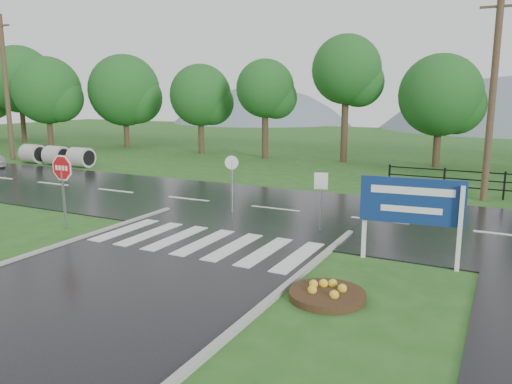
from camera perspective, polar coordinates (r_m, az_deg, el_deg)
The scene contains 14 objects.
ground at distance 11.28m, azimuth -20.20°, elevation -12.26°, with size 120.00×120.00×0.00m, color #25571D.
main_road at distance 19.11m, azimuth 2.19°, elevation -2.04°, with size 90.00×8.00×0.04m, color black.
crosswalk at distance 14.86m, azimuth -5.97°, elevation -5.71°, with size 6.50×2.80×0.02m.
fence_west at distance 23.19m, azimuth 26.53°, elevation 0.94°, with size 9.58×0.08×1.20m.
hills at distance 74.73m, azimuth 22.76°, elevation -5.22°, with size 102.00×48.00×48.00m.
treeline at distance 31.94m, azimuth 14.47°, elevation 2.93°, with size 83.20×5.20×10.00m.
culvert_pipes at distance 33.55m, azimuth -21.86°, elevation 3.90°, with size 5.50×1.20×1.20m.
stop_sign at distance 17.20m, azimuth -21.27°, elevation 1.90°, with size 1.16×0.06×2.60m.
estate_billboard at distance 13.31m, azimuth 17.35°, elevation -1.48°, with size 2.58×0.33×2.27m.
flower_bed at distance 11.07m, azimuth 8.14°, elevation -11.41°, with size 1.66×1.66×0.33m.
reg_sign_small at distance 15.82m, azimuth 7.43°, elevation 0.26°, with size 0.42×0.13×1.94m.
reg_sign_round at distance 18.22m, azimuth -2.77°, elevation 1.72°, with size 0.48×0.19×2.16m.
utility_pole_west at distance 37.35m, azimuth -26.64°, elevation 10.62°, with size 1.68×0.31×9.41m.
utility_pole_east at distance 22.42m, azimuth 25.40°, elevation 9.79°, with size 1.49×0.28×8.34m.
Camera 1 is at (7.79, -6.91, 4.34)m, focal length 35.00 mm.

